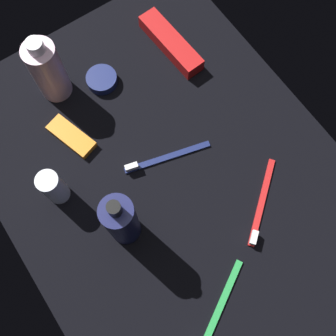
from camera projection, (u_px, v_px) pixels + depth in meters
ground_plane at (168, 174)px, 81.03cm from camera, size 84.00×64.00×1.20cm
lotion_bottle at (121, 221)px, 68.79cm from camera, size 5.66×5.66×19.40cm
bodywash_bottle at (48, 70)px, 79.36cm from camera, size 6.43×6.43×16.36cm
deodorant_stick at (53, 187)px, 74.69cm from camera, size 4.19×4.19×9.31cm
toothbrush_navy at (162, 158)px, 80.78cm from camera, size 5.90×17.68×2.10cm
toothbrush_green at (218, 313)px, 71.61cm from camera, size 9.84×16.29×2.10cm
toothbrush_red at (261, 206)px, 77.68cm from camera, size 12.05×14.91×2.10cm
toothpaste_box_red at (171, 43)px, 88.13cm from camera, size 17.83×5.46×3.20cm
snack_bar_orange at (71, 136)px, 82.12cm from camera, size 11.11×6.86×1.50cm
cream_tin_right at (100, 80)px, 85.93cm from camera, size 6.54×6.54×1.93cm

